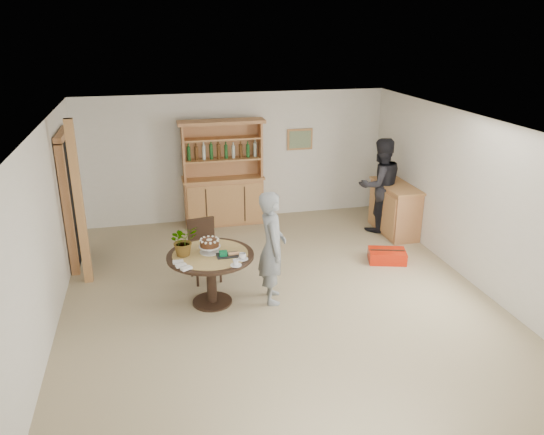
{
  "coord_description": "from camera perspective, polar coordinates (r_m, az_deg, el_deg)",
  "views": [
    {
      "loc": [
        -1.63,
        -6.56,
        3.75
      ],
      "look_at": [
        0.04,
        0.54,
        1.05
      ],
      "focal_mm": 35.0,
      "sensor_mm": 36.0,
      "label": 1
    }
  ],
  "objects": [
    {
      "name": "teen_boy",
      "position": [
        7.36,
        0.02,
        -3.24
      ],
      "size": [
        0.47,
        0.64,
        1.62
      ],
      "primitive_type": "imported",
      "rotation": [
        0.0,
        0.0,
        1.43
      ],
      "color": "gray",
      "rests_on": "ground"
    },
    {
      "name": "sideboard",
      "position": [
        10.16,
        13.05,
        0.95
      ],
      "size": [
        0.54,
        1.26,
        0.94
      ],
      "color": "tan",
      "rests_on": "ground"
    },
    {
      "name": "flower_vase",
      "position": [
        7.27,
        -9.51,
        -2.45
      ],
      "size": [
        0.47,
        0.44,
        0.42
      ],
      "primitive_type": "imported",
      "rotation": [
        0.0,
        0.0,
        0.35
      ],
      "color": "#3F7233",
      "rests_on": "dining_table"
    },
    {
      "name": "doorway",
      "position": [
        9.06,
        -20.91,
        1.97
      ],
      "size": [
        0.13,
        1.1,
        2.18
      ],
      "color": "black",
      "rests_on": "ground"
    },
    {
      "name": "coffee_cup_b",
      "position": [
        6.95,
        -3.91,
        -4.91
      ],
      "size": [
        0.15,
        0.15,
        0.08
      ],
      "color": "white",
      "rests_on": "dining_table"
    },
    {
      "name": "birthday_cake",
      "position": [
        7.33,
        -6.74,
        -2.85
      ],
      "size": [
        0.3,
        0.3,
        0.2
      ],
      "color": "white",
      "rests_on": "dining_table"
    },
    {
      "name": "red_suitcase",
      "position": [
        9.02,
        12.27,
        -4.06
      ],
      "size": [
        0.69,
        0.55,
        0.21
      ],
      "rotation": [
        0.0,
        0.0,
        -0.29
      ],
      "color": "red",
      "rests_on": "ground"
    },
    {
      "name": "coffee_cup_a",
      "position": [
        7.12,
        -3.19,
        -4.22
      ],
      "size": [
        0.15,
        0.15,
        0.09
      ],
      "color": "white",
      "rests_on": "dining_table"
    },
    {
      "name": "gift_tray",
      "position": [
        7.24,
        -4.85,
        -3.95
      ],
      "size": [
        0.3,
        0.2,
        0.08
      ],
      "color": "black",
      "rests_on": "dining_table"
    },
    {
      "name": "napkins",
      "position": [
        7.02,
        -9.68,
        -5.08
      ],
      "size": [
        0.24,
        0.33,
        0.03
      ],
      "color": "white",
      "rests_on": "dining_table"
    },
    {
      "name": "dining_chair",
      "position": [
        8.18,
        -7.38,
        -3.01
      ],
      "size": [
        0.48,
        0.48,
        0.95
      ],
      "rotation": [
        0.0,
        0.0,
        0.15
      ],
      "color": "black",
      "rests_on": "ground"
    },
    {
      "name": "ground",
      "position": [
        7.73,
        0.64,
        -8.69
      ],
      "size": [
        7.0,
        7.0,
        0.0
      ],
      "primitive_type": "plane",
      "color": "#C4B087",
      "rests_on": "ground"
    },
    {
      "name": "dining_table",
      "position": [
        7.4,
        -6.6,
        -4.99
      ],
      "size": [
        1.2,
        1.2,
        0.76
      ],
      "color": "black",
      "rests_on": "ground"
    },
    {
      "name": "hutch",
      "position": [
        10.36,
        -5.27,
        3.04
      ],
      "size": [
        1.62,
        0.54,
        2.04
      ],
      "color": "tan",
      "rests_on": "ground"
    },
    {
      "name": "pine_post",
      "position": [
        8.23,
        -20.04,
        1.35
      ],
      "size": [
        0.12,
        0.12,
        2.5
      ],
      "primitive_type": "cube",
      "color": "tan",
      "rests_on": "ground"
    },
    {
      "name": "room_shell",
      "position": [
        7.06,
        0.7,
        3.78
      ],
      "size": [
        6.04,
        7.04,
        2.52
      ],
      "color": "white",
      "rests_on": "ground"
    },
    {
      "name": "adult_person",
      "position": [
        10.1,
        11.54,
        3.43
      ],
      "size": [
        0.95,
        0.79,
        1.78
      ],
      "primitive_type": "imported",
      "rotation": [
        0.0,
        0.0,
        3.28
      ],
      "color": "black",
      "rests_on": "ground"
    }
  ]
}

